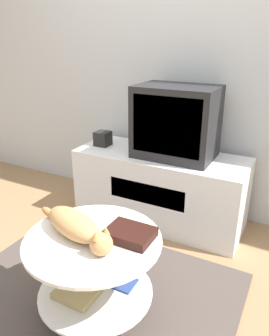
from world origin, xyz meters
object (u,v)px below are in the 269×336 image
object	(u,v)px
speaker	(103,139)
dvd_box	(130,234)
cat	(77,226)
tv	(176,122)

from	to	relation	value
speaker	dvd_box	distance (m)	1.22
speaker	cat	world-z (taller)	speaker
tv	speaker	distance (m)	0.64
dvd_box	cat	size ratio (longest dim) A/B	0.41
dvd_box	cat	world-z (taller)	cat
speaker	cat	xyz separation A→B (m)	(0.53, -1.05, -0.08)
dvd_box	tv	bearing A→B (deg)	99.17
cat	dvd_box	bearing A→B (deg)	43.53
dvd_box	speaker	bearing A→B (deg)	128.95
cat	speaker	bearing A→B (deg)	134.76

